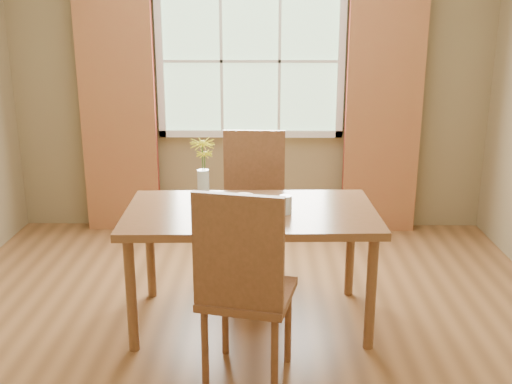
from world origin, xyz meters
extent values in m
cube|color=brown|center=(0.00, 0.00, -0.01)|extent=(4.20, 3.80, 0.02)
cube|color=#877551|center=(0.00, 1.91, 1.35)|extent=(4.20, 0.02, 2.70)
cube|color=#877551|center=(0.00, -1.91, 1.35)|extent=(4.20, 0.02, 2.70)
cube|color=#9BC293|center=(0.00, 1.88, 1.50)|extent=(1.50, 0.02, 1.20)
cube|color=white|center=(0.00, 1.85, 0.87)|extent=(1.62, 0.04, 0.06)
cube|color=white|center=(-0.78, 1.85, 1.50)|extent=(0.06, 0.04, 1.32)
cube|color=white|center=(0.78, 1.85, 1.50)|extent=(0.06, 0.04, 1.32)
cube|color=white|center=(0.00, 1.85, 1.50)|extent=(1.50, 0.03, 0.02)
cube|color=maroon|center=(-1.15, 1.78, 1.10)|extent=(0.65, 0.08, 2.20)
cube|color=maroon|center=(1.15, 1.78, 1.10)|extent=(0.65, 0.08, 2.20)
cube|color=brown|center=(0.04, 0.07, 0.72)|extent=(1.55, 0.90, 0.05)
cylinder|color=brown|center=(-0.63, -0.30, 0.35)|extent=(0.06, 0.06, 0.69)
cylinder|color=brown|center=(0.74, -0.26, 0.35)|extent=(0.06, 0.06, 0.69)
cylinder|color=brown|center=(-0.65, 0.40, 0.35)|extent=(0.06, 0.06, 0.69)
cylinder|color=brown|center=(0.72, 0.44, 0.35)|extent=(0.06, 0.06, 0.69)
cube|color=brown|center=(0.04, -0.55, 0.48)|extent=(0.54, 0.54, 0.04)
cube|color=brown|center=(0.00, -0.75, 0.79)|extent=(0.45, 0.14, 0.58)
cylinder|color=brown|center=(-0.17, -0.69, 0.23)|extent=(0.04, 0.04, 0.46)
cylinder|color=brown|center=(0.18, -0.77, 0.23)|extent=(0.04, 0.04, 0.46)
cylinder|color=brown|center=(-0.09, -0.33, 0.23)|extent=(0.04, 0.04, 0.46)
cylinder|color=brown|center=(0.26, -0.41, 0.23)|extent=(0.04, 0.04, 0.46)
cube|color=brown|center=(0.04, 0.69, 0.48)|extent=(0.46, 0.46, 0.04)
cube|color=brown|center=(0.05, 0.89, 0.79)|extent=(0.45, 0.05, 0.58)
cylinder|color=brown|center=(-0.14, 0.51, 0.23)|extent=(0.04, 0.04, 0.46)
cylinder|color=brown|center=(0.22, 0.50, 0.23)|extent=(0.04, 0.04, 0.46)
cylinder|color=brown|center=(-0.13, 0.88, 0.23)|extent=(0.04, 0.04, 0.46)
cylinder|color=brown|center=(0.23, 0.87, 0.23)|extent=(0.04, 0.04, 0.46)
cube|color=#B9C1A3|center=(-0.01, -0.02, 0.74)|extent=(0.50, 0.40, 0.01)
cube|color=#6DB42D|center=(-0.04, -0.03, 0.75)|extent=(0.31, 0.31, 0.01)
ellipsoid|color=#E4914E|center=(0.00, -0.01, 0.78)|extent=(0.17, 0.14, 0.04)
ellipsoid|color=#4C8C2D|center=(0.04, -0.03, 0.79)|extent=(0.08, 0.06, 0.01)
cylinder|color=red|center=(-0.01, -0.01, 0.81)|extent=(0.08, 0.08, 0.01)
cylinder|color=red|center=(0.02, -0.01, 0.82)|extent=(0.07, 0.07, 0.01)
ellipsoid|color=#E4914E|center=(0.00, -0.01, 0.85)|extent=(0.17, 0.14, 0.05)
cylinder|color=silver|center=(0.25, 0.00, 0.80)|extent=(0.07, 0.07, 0.11)
cylinder|color=silver|center=(0.25, 0.00, 0.79)|extent=(0.06, 0.06, 0.09)
cylinder|color=silver|center=(-0.27, 0.30, 0.84)|extent=(0.08, 0.08, 0.19)
cylinder|color=silver|center=(-0.27, 0.30, 0.79)|extent=(0.07, 0.07, 0.10)
cylinder|color=#3D7028|center=(-0.27, 0.30, 0.92)|extent=(0.01, 0.01, 0.36)
cylinder|color=#3D7028|center=(-0.25, 0.29, 0.89)|extent=(0.01, 0.01, 0.30)
camera|label=1|loc=(0.13, -3.39, 1.87)|focal=42.00mm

